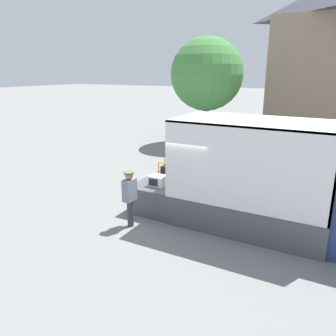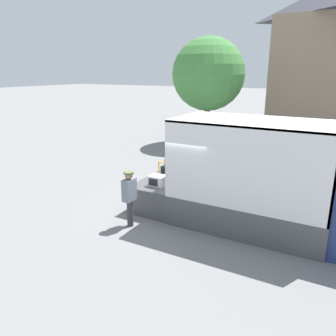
# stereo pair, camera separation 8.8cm
# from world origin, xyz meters

# --- Properties ---
(ground_plane) EXTENTS (160.00, 160.00, 0.00)m
(ground_plane) POSITION_xyz_m (0.00, 0.00, 0.00)
(ground_plane) COLOR gray
(box_truck) EXTENTS (6.49, 2.28, 3.13)m
(box_truck) POSITION_xyz_m (3.76, 0.00, 0.96)
(box_truck) COLOR navy
(box_truck) RESTS_ON ground
(tailgate_deck) EXTENTS (1.45, 2.17, 0.89)m
(tailgate_deck) POSITION_xyz_m (-0.72, 0.00, 0.45)
(tailgate_deck) COLOR #4C4C51
(tailgate_deck) RESTS_ON ground
(microwave) EXTENTS (0.50, 0.43, 0.33)m
(microwave) POSITION_xyz_m (-0.64, -0.46, 1.06)
(microwave) COLOR white
(microwave) RESTS_ON tailgate_deck
(portable_generator) EXTENTS (0.72, 0.44, 0.61)m
(portable_generator) POSITION_xyz_m (-0.60, 0.34, 1.13)
(portable_generator) COLOR black
(portable_generator) RESTS_ON tailgate_deck
(worker_person) EXTENTS (0.30, 0.44, 1.67)m
(worker_person) POSITION_xyz_m (-0.84, -1.74, 1.03)
(worker_person) COLOR #38383D
(worker_person) RESTS_ON ground
(street_tree) EXTENTS (4.29, 4.29, 6.36)m
(street_tree) POSITION_xyz_m (-3.26, 9.88, 4.20)
(street_tree) COLOR brown
(street_tree) RESTS_ON ground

